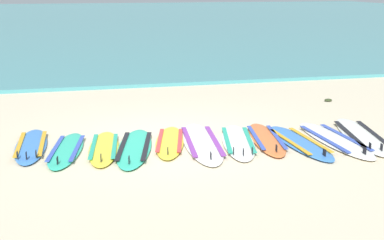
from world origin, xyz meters
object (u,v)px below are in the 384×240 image
at_px(surfboard_4, 170,142).
at_px(surfboard_10, 362,136).
at_px(surfboard_5, 202,142).
at_px(surfboard_6, 238,141).
at_px(surfboard_7, 266,139).
at_px(surfboard_3, 134,148).
at_px(surfboard_2, 104,148).
at_px(surfboard_9, 334,139).
at_px(surfboard_8, 300,142).
at_px(surfboard_1, 66,150).
at_px(surfboard_0, 31,146).

height_order(surfboard_4, surfboard_10, same).
height_order(surfboard_5, surfboard_6, same).
bearing_deg(surfboard_7, surfboard_3, 179.49).
xyz_separation_m(surfboard_2, surfboard_9, (4.11, -0.44, -0.00)).
relative_size(surfboard_5, surfboard_10, 1.01).
relative_size(surfboard_4, surfboard_6, 0.90).
xyz_separation_m(surfboard_3, surfboard_6, (1.85, -0.06, 0.00)).
relative_size(surfboard_4, surfboard_5, 0.79).
bearing_deg(surfboard_9, surfboard_8, -178.23).
bearing_deg(surfboard_5, surfboard_4, 163.30).
distance_m(surfboard_1, surfboard_4, 1.80).
bearing_deg(surfboard_8, surfboard_9, 1.77).
distance_m(surfboard_6, surfboard_10, 2.36).
relative_size(surfboard_7, surfboard_9, 0.89).
bearing_deg(surfboard_7, surfboard_5, 177.61).
bearing_deg(surfboard_1, surfboard_7, -2.55).
height_order(surfboard_2, surfboard_4, same).
distance_m(surfboard_3, surfboard_4, 0.68).
bearing_deg(surfboard_5, surfboard_6, -7.73).
bearing_deg(surfboard_1, surfboard_10, -3.82).
xyz_separation_m(surfboard_6, surfboard_7, (0.55, 0.04, -0.00)).
bearing_deg(surfboard_6, surfboard_5, 172.27).
bearing_deg(surfboard_9, surfboard_5, 171.33).
height_order(surfboard_2, surfboard_6, same).
bearing_deg(surfboard_1, surfboard_6, -3.74).
distance_m(surfboard_2, surfboard_10, 4.73).
bearing_deg(surfboard_9, surfboard_2, 173.95).
bearing_deg(surfboard_5, surfboard_8, -12.78).
bearing_deg(surfboard_4, surfboard_1, -178.21).
distance_m(surfboard_4, surfboard_9, 2.98).
height_order(surfboard_1, surfboard_10, same).
distance_m(surfboard_0, surfboard_10, 6.00).
bearing_deg(surfboard_6, surfboard_3, 178.16).
distance_m(surfboard_4, surfboard_10, 3.58).
relative_size(surfboard_1, surfboard_5, 0.80).
bearing_deg(surfboard_3, surfboard_7, -0.51).
xyz_separation_m(surfboard_0, surfboard_4, (2.40, -0.33, -0.00)).
distance_m(surfboard_0, surfboard_6, 3.64).
bearing_deg(surfboard_9, surfboard_0, 170.91).
relative_size(surfboard_5, surfboard_7, 1.20).
bearing_deg(surfboard_7, surfboard_9, -14.75).
bearing_deg(surfboard_5, surfboard_7, -2.39).
xyz_separation_m(surfboard_0, surfboard_10, (5.96, -0.74, -0.00)).
distance_m(surfboard_5, surfboard_6, 0.65).
distance_m(surfboard_1, surfboard_3, 1.15).
bearing_deg(surfboard_7, surfboard_1, 177.45).
distance_m(surfboard_5, surfboard_8, 1.74).
bearing_deg(surfboard_9, surfboard_7, 165.25).
xyz_separation_m(surfboard_2, surfboard_8, (3.42, -0.46, -0.00)).
bearing_deg(surfboard_4, surfboard_6, -11.92).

